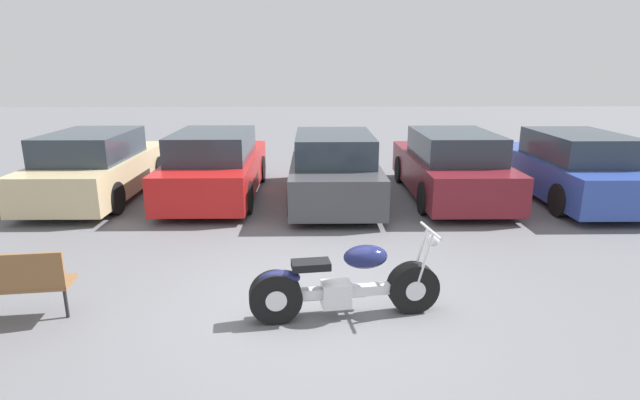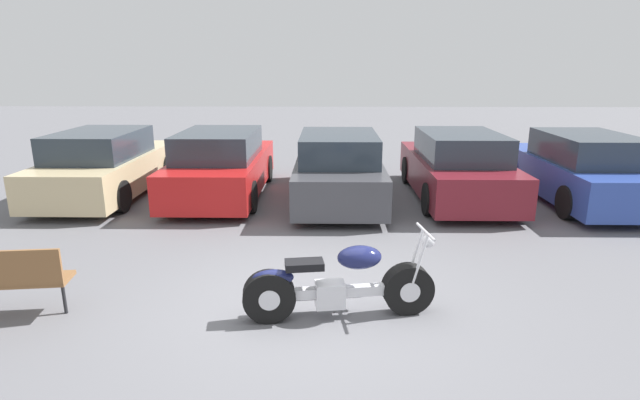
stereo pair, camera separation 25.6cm
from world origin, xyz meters
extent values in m
plane|color=slate|center=(0.00, 0.00, 0.00)|extent=(60.00, 60.00, 0.00)
cylinder|color=black|center=(1.20, -0.18, 0.31)|extent=(0.63, 0.28, 0.61)
cylinder|color=silver|center=(1.20, -0.18, 0.31)|extent=(0.27, 0.25, 0.24)
cylinder|color=black|center=(-0.44, -0.41, 0.31)|extent=(0.63, 0.28, 0.61)
cylinder|color=silver|center=(-0.44, -0.41, 0.31)|extent=(0.27, 0.25, 0.24)
cube|color=silver|center=(0.38, -0.29, 0.32)|extent=(1.26, 0.29, 0.12)
cube|color=silver|center=(0.27, -0.31, 0.29)|extent=(0.37, 0.29, 0.30)
ellipsoid|color=#191E4C|center=(0.61, -0.26, 0.74)|extent=(0.56, 0.39, 0.27)
cube|color=black|center=(-0.03, -0.35, 0.68)|extent=(0.47, 0.30, 0.09)
ellipsoid|color=#191E4C|center=(-0.39, -0.40, 0.53)|extent=(0.50, 0.27, 0.20)
cylinder|color=silver|center=(1.30, -0.25, 0.66)|extent=(0.22, 0.07, 0.72)
cylinder|color=silver|center=(1.27, -0.08, 0.66)|extent=(0.22, 0.07, 0.72)
cylinder|color=silver|center=(1.37, -0.15, 1.02)|extent=(0.12, 0.62, 0.03)
sphere|color=silver|center=(1.41, -0.15, 0.90)|extent=(0.15, 0.15, 0.15)
cylinder|color=silver|center=(0.02, -0.20, 0.20)|extent=(1.26, 0.26, 0.08)
cube|color=#C6B284|center=(-4.77, 5.36, 0.54)|extent=(1.81, 4.54, 0.76)
cube|color=#28333D|center=(-4.77, 5.09, 1.21)|extent=(1.59, 2.36, 0.57)
cylinder|color=black|center=(-5.61, 6.77, 0.33)|extent=(0.20, 0.66, 0.66)
cylinder|color=black|center=(-3.93, 6.77, 0.33)|extent=(0.20, 0.66, 0.66)
cylinder|color=black|center=(-5.61, 3.96, 0.33)|extent=(0.20, 0.66, 0.66)
cylinder|color=black|center=(-3.93, 3.96, 0.33)|extent=(0.20, 0.66, 0.66)
cube|color=red|center=(-2.16, 5.38, 0.54)|extent=(1.81, 4.54, 0.76)
cube|color=#28333D|center=(-2.16, 5.10, 1.21)|extent=(1.59, 2.36, 0.57)
cylinder|color=black|center=(-3.00, 6.79, 0.33)|extent=(0.20, 0.66, 0.66)
cylinder|color=black|center=(-1.31, 6.79, 0.33)|extent=(0.20, 0.66, 0.66)
cylinder|color=black|center=(-3.00, 3.97, 0.33)|extent=(0.20, 0.66, 0.66)
cylinder|color=black|center=(-1.31, 3.97, 0.33)|extent=(0.20, 0.66, 0.66)
cube|color=#3D3D42|center=(0.46, 5.05, 0.54)|extent=(1.81, 4.54, 0.76)
cube|color=#28333D|center=(0.46, 4.77, 1.21)|extent=(1.59, 2.36, 0.57)
cylinder|color=black|center=(-0.38, 6.45, 0.33)|extent=(0.20, 0.66, 0.66)
cylinder|color=black|center=(1.30, 6.45, 0.33)|extent=(0.20, 0.66, 0.66)
cylinder|color=black|center=(-0.38, 3.64, 0.33)|extent=(0.20, 0.66, 0.66)
cylinder|color=black|center=(1.30, 3.64, 0.33)|extent=(0.20, 0.66, 0.66)
cube|color=maroon|center=(3.08, 5.26, 0.54)|extent=(1.81, 4.54, 0.76)
cube|color=#28333D|center=(3.08, 4.98, 1.21)|extent=(1.59, 2.36, 0.57)
cylinder|color=black|center=(2.23, 6.67, 0.33)|extent=(0.20, 0.66, 0.66)
cylinder|color=black|center=(3.92, 6.67, 0.33)|extent=(0.20, 0.66, 0.66)
cylinder|color=black|center=(2.23, 3.85, 0.33)|extent=(0.20, 0.66, 0.66)
cylinder|color=black|center=(3.92, 3.85, 0.33)|extent=(0.20, 0.66, 0.66)
cube|color=#2D479E|center=(5.69, 5.06, 0.54)|extent=(1.81, 4.54, 0.76)
cube|color=#28333D|center=(5.69, 4.79, 1.21)|extent=(1.59, 2.36, 0.57)
cylinder|color=black|center=(4.85, 6.47, 0.33)|extent=(0.20, 0.66, 0.66)
cylinder|color=black|center=(6.54, 6.47, 0.33)|extent=(0.20, 0.66, 0.66)
cylinder|color=black|center=(4.85, 3.66, 0.33)|extent=(0.20, 0.66, 0.66)
cube|color=brown|center=(-3.53, -0.35, 0.45)|extent=(1.48, 0.57, 0.05)
cylinder|color=black|center=(-2.91, -0.28, 0.23)|extent=(0.04, 0.04, 0.45)
camera|label=1|loc=(-0.02, -5.66, 2.90)|focal=28.00mm
camera|label=2|loc=(0.24, -5.66, 2.90)|focal=28.00mm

